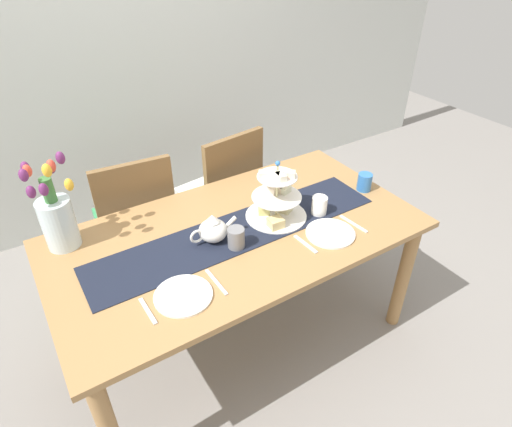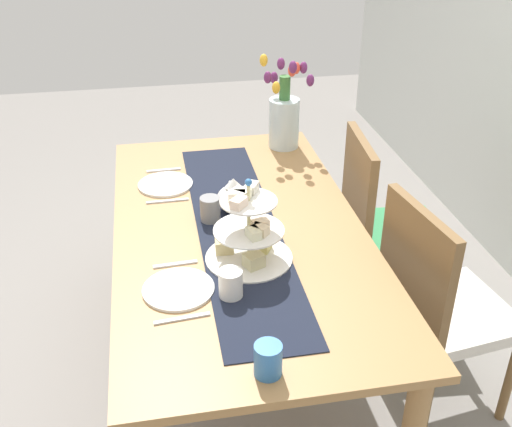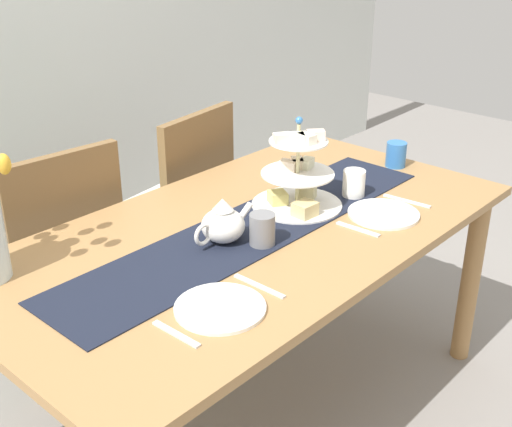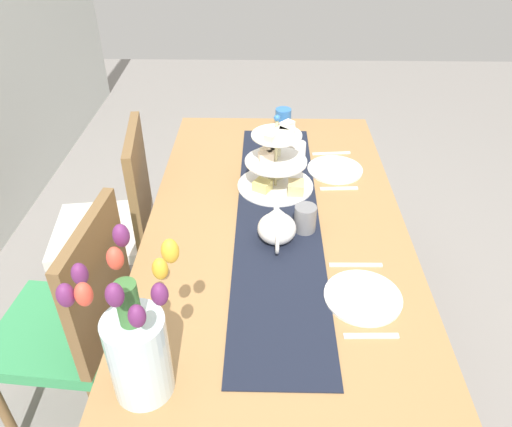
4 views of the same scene
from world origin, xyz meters
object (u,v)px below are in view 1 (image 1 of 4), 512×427
Objects in this scene: dinner_plate_right at (330,233)px; mug_grey at (236,238)px; tiered_cake_stand at (277,200)px; fork_left at (148,311)px; fork_right at (306,244)px; knife_right at (353,224)px; knife_left at (216,282)px; mug_white_text at (319,206)px; dining_table at (238,247)px; chair_right at (224,189)px; teapot at (213,230)px; tulip_vase at (57,216)px; dinner_plate_left at (183,296)px; chair_left at (136,217)px; mug_orange at (365,182)px.

dinner_plate_right is 0.45m from mug_grey.
fork_left is (-0.75, -0.25, -0.10)m from tiered_cake_stand.
fork_right is 0.88× the size of knife_right.
dinner_plate_right is at bearing 0.00° from knife_left.
mug_white_text is (0.48, 0.01, -0.00)m from mug_grey.
dining_table is at bearing 167.53° from mug_white_text.
chair_right is 0.86m from teapot.
tulip_vase is 4.77× the size of mug_white_text.
tulip_vase is at bearing 160.17° from tiered_cake_stand.
tulip_vase is (-0.92, 0.33, 0.06)m from tiered_cake_stand.
tulip_vase is 0.62m from fork_left.
knife_left is (0.15, 0.00, -0.00)m from dinner_plate_left.
fork_left is at bearing -161.79° from tiered_cake_stand.
knife_left reaches higher than dining_table.
fork_left is at bearing 180.00° from knife_left.
chair_left is 5.35× the size of knife_left.
chair_right reaches higher than dinner_plate_right.
fork_right is at bearing -62.20° from chair_left.
chair_right is 9.58× the size of mug_grey.
tulip_vase reaches higher than dinner_plate_left.
tiered_cake_stand reaches higher than fork_left.
fork_left is 1.58× the size of mug_grey.
dining_table is at bearing 129.54° from fork_right.
knife_right is at bearing -25.77° from tulip_vase.
dinner_plate_right is at bearing 180.00° from knife_right.
fork_left reaches higher than dining_table.
knife_left is at bearing -134.51° from dining_table.
mug_orange is at bearing -57.53° from chair_right.
tulip_vase is at bearing 128.29° from knife_left.
mug_white_text reaches higher than knife_right.
dinner_plate_right is at bearing -153.10° from mug_orange.
mug_grey reaches higher than dinner_plate_right.
knife_right is (0.14, 0.00, -0.00)m from dinner_plate_right.
chair_left is at bearing 124.28° from dinner_plate_right.
dining_table is at bearing 176.73° from mug_orange.
fork_right is at bearing -32.46° from tulip_vase.
dinner_plate_right is at bearing -27.65° from teapot.
knife_right is at bearing 0.00° from knife_left.
dining_table is 7.26× the size of teapot.
fork_right is (0.45, 0.00, 0.00)m from knife_left.
mug_grey is (0.22, -0.79, 0.27)m from chair_left.
chair_left reaches higher than mug_grey.
tulip_vase is 3.02× the size of fork_right.
mug_white_text reaches higher than fork_right.
fork_right and knife_right have the same top height.
mug_grey is at bearing -114.58° from chair_right.
tiered_cake_stand is 0.54m from knife_left.
tiered_cake_stand is at bearing -0.55° from teapot.
chair_right reaches higher than dining_table.
mug_white_text reaches higher than dining_table.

